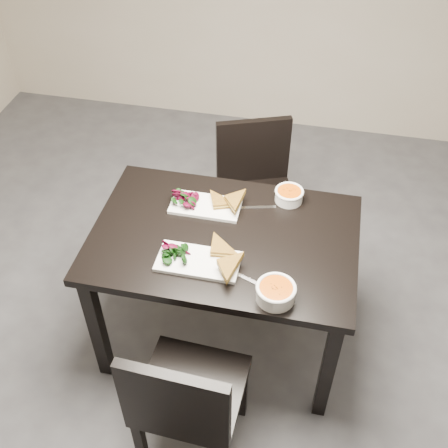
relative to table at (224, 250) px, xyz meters
name	(u,v)px	position (x,y,z in m)	size (l,w,h in m)	color
ground	(249,403)	(0.21, -0.38, -0.65)	(5.00, 5.00, 0.00)	#47474C
room_shell	(272,52)	(0.21, -0.38, 1.18)	(5.02, 5.02, 2.81)	beige
table	(224,250)	(0.00, 0.00, 0.00)	(1.20, 0.80, 0.75)	black
chair_near	(186,400)	(-0.01, -0.68, -0.17)	(0.44, 0.44, 0.85)	black
chair_far	(256,186)	(0.04, 0.70, -0.17)	(0.54, 0.54, 0.85)	black
plate_near	(198,262)	(-0.07, -0.19, 0.11)	(0.35, 0.18, 0.02)	white
sandwich_near	(214,255)	(-0.01, -0.17, 0.15)	(0.18, 0.13, 0.06)	#9D7021
salad_near	(175,253)	(-0.17, -0.19, 0.14)	(0.11, 0.10, 0.05)	black
soup_bowl_near	(276,292)	(0.28, -0.31, 0.14)	(0.16, 0.16, 0.07)	white
cutlery_near	(240,276)	(0.12, -0.22, 0.10)	(0.18, 0.02, 0.00)	silver
plate_far	(206,206)	(-0.12, 0.17, 0.11)	(0.33, 0.17, 0.02)	white
sandwich_far	(218,204)	(-0.06, 0.15, 0.14)	(0.17, 0.12, 0.05)	#9D7021
salad_far	(185,198)	(-0.22, 0.17, 0.14)	(0.10, 0.09, 0.05)	black
soup_bowl_far	(289,195)	(0.25, 0.30, 0.13)	(0.14, 0.14, 0.06)	white
cutlery_far	(257,207)	(0.11, 0.21, 0.10)	(0.18, 0.02, 0.00)	silver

